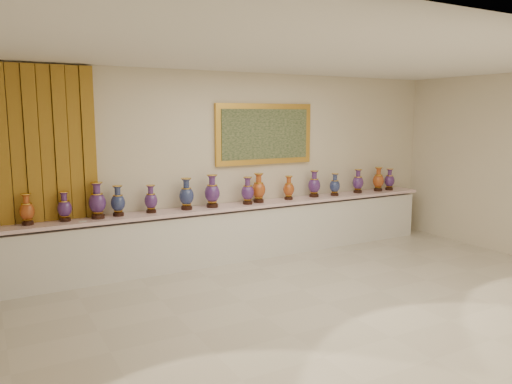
% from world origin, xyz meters
% --- Properties ---
extents(ground, '(8.00, 8.00, 0.00)m').
position_xyz_m(ground, '(0.00, 0.00, 0.00)').
color(ground, beige).
rests_on(ground, ground).
extents(room, '(8.00, 8.00, 8.00)m').
position_xyz_m(room, '(-2.46, 2.44, 1.58)').
color(room, beige).
rests_on(room, ground).
extents(counter, '(7.28, 0.48, 0.90)m').
position_xyz_m(counter, '(0.00, 2.27, 0.44)').
color(counter, white).
rests_on(counter, ground).
extents(vase_0, '(0.24, 0.24, 0.41)m').
position_xyz_m(vase_0, '(-3.16, 2.28, 1.09)').
color(vase_0, black).
rests_on(vase_0, counter).
extents(vase_1, '(0.24, 0.24, 0.40)m').
position_xyz_m(vase_1, '(-2.70, 2.28, 1.08)').
color(vase_1, black).
rests_on(vase_1, counter).
extents(vase_2, '(0.30, 0.30, 0.51)m').
position_xyz_m(vase_2, '(-2.27, 2.25, 1.13)').
color(vase_2, black).
rests_on(vase_2, counter).
extents(vase_3, '(0.26, 0.26, 0.44)m').
position_xyz_m(vase_3, '(-1.98, 2.29, 1.10)').
color(vase_3, black).
rests_on(vase_3, counter).
extents(vase_4, '(0.20, 0.20, 0.41)m').
position_xyz_m(vase_4, '(-1.50, 2.29, 1.08)').
color(vase_4, black).
rests_on(vase_4, counter).
extents(vase_5, '(0.30, 0.30, 0.48)m').
position_xyz_m(vase_5, '(-0.95, 2.26, 1.12)').
color(vase_5, black).
rests_on(vase_5, counter).
extents(vase_6, '(0.30, 0.30, 0.51)m').
position_xyz_m(vase_6, '(-0.53, 2.25, 1.13)').
color(vase_6, black).
rests_on(vase_6, counter).
extents(vase_7, '(0.22, 0.22, 0.44)m').
position_xyz_m(vase_7, '(0.07, 2.22, 1.10)').
color(vase_7, black).
rests_on(vase_7, counter).
extents(vase_8, '(0.25, 0.25, 0.48)m').
position_xyz_m(vase_8, '(0.31, 2.27, 1.12)').
color(vase_8, black).
rests_on(vase_8, counter).
extents(vase_9, '(0.20, 0.20, 0.40)m').
position_xyz_m(vase_9, '(0.89, 2.27, 1.08)').
color(vase_9, black).
rests_on(vase_9, counter).
extents(vase_10, '(0.25, 0.25, 0.46)m').
position_xyz_m(vase_10, '(1.43, 2.29, 1.11)').
color(vase_10, black).
rests_on(vase_10, counter).
extents(vase_11, '(0.23, 0.23, 0.40)m').
position_xyz_m(vase_11, '(1.83, 2.22, 1.08)').
color(vase_11, black).
rests_on(vase_11, counter).
extents(vase_12, '(0.23, 0.23, 0.43)m').
position_xyz_m(vase_12, '(2.41, 2.27, 1.09)').
color(vase_12, black).
rests_on(vase_12, counter).
extents(vase_13, '(0.21, 0.21, 0.45)m').
position_xyz_m(vase_13, '(2.89, 2.26, 1.10)').
color(vase_13, black).
rests_on(vase_13, counter).
extents(vase_14, '(0.23, 0.23, 0.41)m').
position_xyz_m(vase_14, '(3.17, 2.24, 1.08)').
color(vase_14, black).
rests_on(vase_14, counter).
extents(label_card, '(0.10, 0.06, 0.00)m').
position_xyz_m(label_card, '(-2.50, 2.13, 0.90)').
color(label_card, white).
rests_on(label_card, counter).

